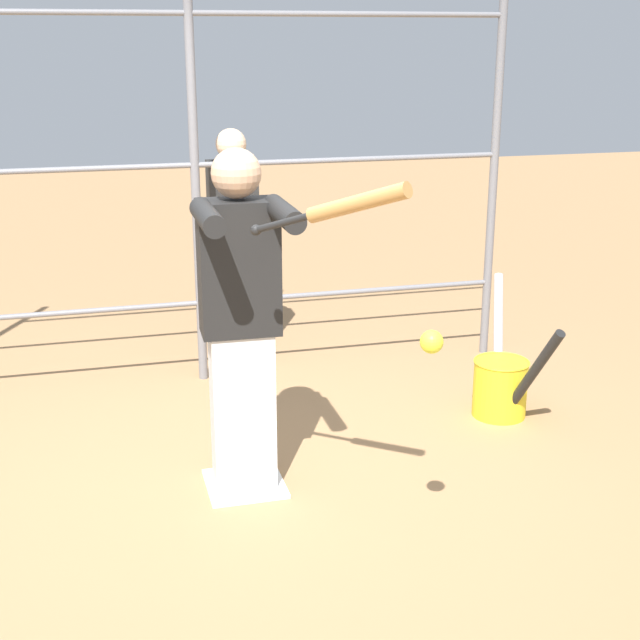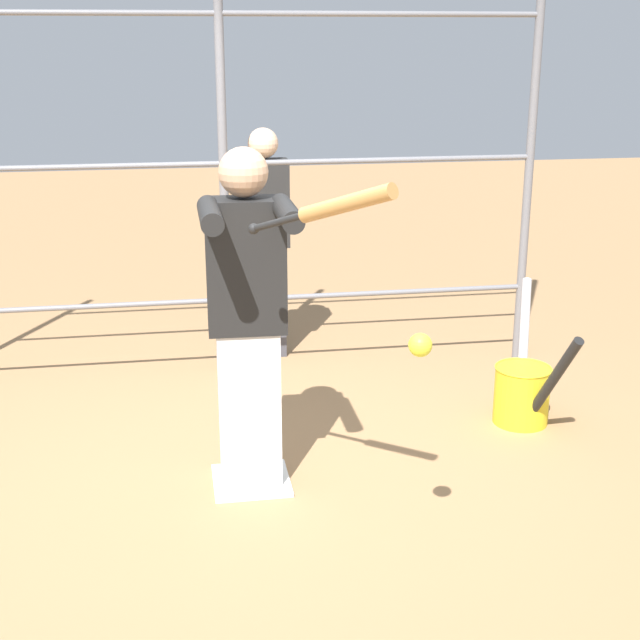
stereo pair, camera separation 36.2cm
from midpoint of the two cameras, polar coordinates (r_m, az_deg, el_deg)
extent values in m
plane|color=#9E754C|center=(4.79, -7.02, -10.51)|extent=(24.00, 24.00, 0.00)
cube|color=white|center=(4.79, -7.03, -10.40)|extent=(0.40, 0.40, 0.02)
cylinder|color=slate|center=(6.41, 9.53, 10.40)|extent=(0.06, 0.06, 2.93)
cylinder|color=slate|center=(5.87, -9.81, 9.74)|extent=(0.06, 0.06, 2.93)
cylinder|color=slate|center=(6.07, -9.36, 1.06)|extent=(4.20, 0.04, 0.04)
cylinder|color=slate|center=(5.87, -9.81, 9.74)|extent=(4.20, 0.04, 0.04)
cylinder|color=slate|center=(5.82, -10.31, 18.78)|extent=(4.20, 0.04, 0.04)
cube|color=silver|center=(4.61, -7.22, -5.85)|extent=(0.32, 0.21, 0.85)
cube|color=black|center=(4.36, -7.60, 3.31)|extent=(0.39, 0.23, 0.66)
sphere|color=tan|center=(4.27, -7.85, 9.27)|extent=(0.24, 0.24, 0.24)
cylinder|color=black|center=(4.09, -4.88, 6.78)|extent=(0.10, 0.47, 0.10)
cylinder|color=black|center=(4.05, -9.79, 6.49)|extent=(0.10, 0.47, 0.10)
sphere|color=black|center=(3.84, -6.83, 5.71)|extent=(0.05, 0.05, 0.05)
cylinder|color=black|center=(3.73, -5.18, 6.18)|extent=(0.21, 0.27, 0.13)
cylinder|color=#B27F42|center=(3.46, -0.59, 7.47)|extent=(0.34, 0.42, 0.21)
sphere|color=yellow|center=(3.57, 4.29, -1.45)|extent=(0.10, 0.10, 0.10)
cylinder|color=yellow|center=(5.59, 9.64, -4.37)|extent=(0.33, 0.33, 0.35)
torus|color=yellow|center=(5.53, 9.73, -2.67)|extent=(0.34, 0.34, 0.01)
cylinder|color=#B2B2B7|center=(5.81, 9.61, -1.18)|extent=(0.25, 0.53, 0.75)
cylinder|color=black|center=(5.31, 11.50, -3.51)|extent=(0.15, 0.49, 0.68)
cube|color=#3F3F47|center=(6.49, -7.01, 1.08)|extent=(0.27, 0.17, 0.82)
cube|color=black|center=(6.33, -7.25, 7.33)|extent=(0.34, 0.19, 0.62)
sphere|color=beige|center=(6.27, -7.40, 11.10)|extent=(0.21, 0.21, 0.21)
camera|label=1|loc=(0.18, -92.54, -0.81)|focal=50.00mm
camera|label=2|loc=(0.18, 87.46, 0.81)|focal=50.00mm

